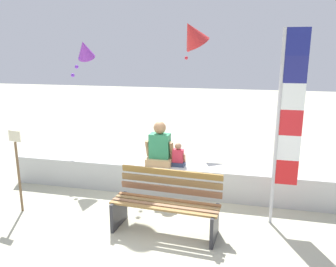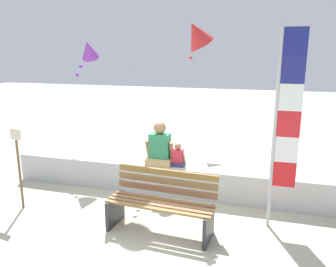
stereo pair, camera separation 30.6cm
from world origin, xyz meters
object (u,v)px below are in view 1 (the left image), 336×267
(person_adult, at_px, (160,148))
(sign_post, at_px, (18,165))
(person_child, at_px, (178,157))
(flag_banner, at_px, (286,118))
(kite_purple, at_px, (84,50))
(kite_red, at_px, (193,34))
(park_bench, at_px, (166,204))

(person_adult, xyz_separation_m, sign_post, (-2.06, -1.34, -0.05))
(person_child, distance_m, flag_banner, 2.16)
(person_adult, relative_size, sign_post, 0.59)
(person_child, relative_size, flag_banner, 0.15)
(person_child, relative_size, kite_purple, 0.52)
(kite_red, bearing_deg, person_adult, -97.48)
(park_bench, xyz_separation_m, person_adult, (-0.46, 1.37, 0.46))
(park_bench, relative_size, kite_red, 1.68)
(kite_purple, height_order, kite_red, kite_red)
(kite_red, height_order, sign_post, kite_red)
(kite_red, bearing_deg, person_child, -87.36)
(kite_purple, xyz_separation_m, kite_red, (2.13, 1.10, 0.36))
(person_child, xyz_separation_m, kite_purple, (-2.23, 0.87, 1.94))
(park_bench, height_order, kite_purple, kite_purple)
(flag_banner, relative_size, kite_red, 3.03)
(park_bench, distance_m, person_child, 1.41)
(sign_post, bearing_deg, kite_purple, 85.15)
(person_child, bearing_deg, flag_banner, -23.93)
(park_bench, relative_size, flag_banner, 0.55)
(sign_post, bearing_deg, person_adult, 33.00)
(sign_post, bearing_deg, flag_banner, 7.58)
(park_bench, xyz_separation_m, flag_banner, (1.66, 0.58, 1.27))
(flag_banner, relative_size, kite_purple, 3.54)
(person_child, distance_m, sign_post, 2.76)
(sign_post, bearing_deg, person_child, 29.06)
(park_bench, distance_m, kite_purple, 3.94)
(person_adult, distance_m, kite_red, 2.93)
(person_adult, relative_size, kite_red, 0.84)
(person_adult, relative_size, kite_purple, 0.99)
(kite_purple, relative_size, sign_post, 0.60)
(flag_banner, bearing_deg, person_adult, 159.68)
(flag_banner, height_order, kite_red, kite_red)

